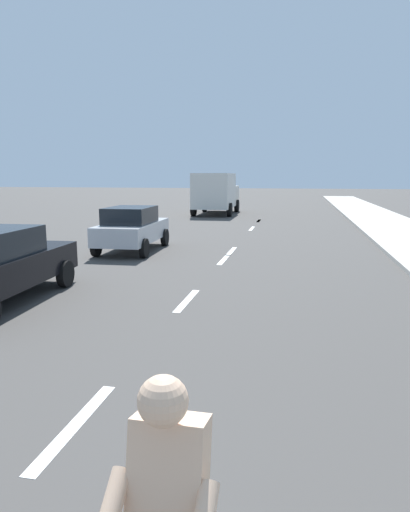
{
  "coord_description": "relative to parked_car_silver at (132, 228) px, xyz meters",
  "views": [
    {
      "loc": [
        2.27,
        3.47,
        2.64
      ],
      "look_at": [
        0.52,
        11.97,
        1.1
      ],
      "focal_mm": 31.75,
      "sensor_mm": 36.0,
      "label": 1
    }
  ],
  "objects": [
    {
      "name": "ground_plane",
      "position": [
        3.46,
        1.47,
        -0.84
      ],
      "size": [
        160.0,
        160.0,
        0.0
      ],
      "primitive_type": "plane",
      "color": "#423F3D"
    },
    {
      "name": "lane_stripe_2",
      "position": [
        3.46,
        -10.95,
        -0.83
      ],
      "size": [
        0.16,
        1.8,
        0.01
      ],
      "primitive_type": "cube",
      "color": "white",
      "rests_on": "ground"
    },
    {
      "name": "lane_stripe_3",
      "position": [
        3.46,
        -5.94,
        -0.83
      ],
      "size": [
        0.16,
        1.8,
        0.01
      ],
      "primitive_type": "cube",
      "color": "white",
      "rests_on": "ground"
    },
    {
      "name": "lane_stripe_4",
      "position": [
        3.46,
        -1.03,
        -0.83
      ],
      "size": [
        0.16,
        1.8,
        0.01
      ],
      "primitive_type": "cube",
      "color": "white",
      "rests_on": "ground"
    },
    {
      "name": "lane_stripe_5",
      "position": [
        3.46,
        0.61,
        -0.83
      ],
      "size": [
        0.16,
        1.8,
        0.01
      ],
      "primitive_type": "cube",
      "color": "white",
      "rests_on": "ground"
    },
    {
      "name": "lane_stripe_6",
      "position": [
        3.46,
        7.74,
        -0.83
      ],
      "size": [
        0.16,
        1.8,
        0.01
      ],
      "primitive_type": "cube",
      "color": "white",
      "rests_on": "ground"
    },
    {
      "name": "lane_stripe_7",
      "position": [
        3.46,
        11.82,
        -0.83
      ],
      "size": [
        0.16,
        1.8,
        0.01
      ],
      "primitive_type": "cube",
      "color": "white",
      "rests_on": "ground"
    },
    {
      "name": "lane_stripe_8",
      "position": [
        3.46,
        11.8,
        -0.83
      ],
      "size": [
        0.16,
        1.8,
        0.01
      ],
      "primitive_type": "cube",
      "color": "white",
      "rests_on": "ground"
    },
    {
      "name": "parked_car_silver",
      "position": [
        0.0,
        0.0,
        0.0
      ],
      "size": [
        1.95,
        3.99,
        1.57
      ],
      "rotation": [
        0.0,
        0.0,
        0.04
      ],
      "color": "#B7BABF",
      "rests_on": "ground"
    },
    {
      "name": "delivery_truck",
      "position": [
        0.13,
        15.97,
        0.67
      ],
      "size": [
        2.74,
        6.27,
        2.8
      ],
      "rotation": [
        0.0,
        0.0,
        0.01
      ],
      "color": "beige",
      "rests_on": "ground"
    }
  ]
}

